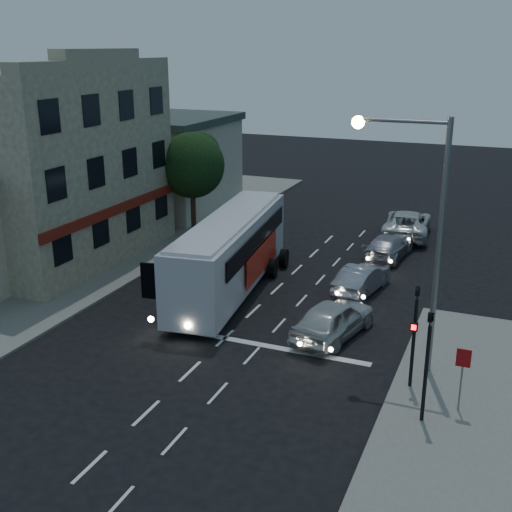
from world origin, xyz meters
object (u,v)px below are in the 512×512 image
at_px(tour_bus, 230,251).
at_px(car_sedan_c, 407,223).
at_px(traffic_signal_main, 415,325).
at_px(car_suv, 333,319).
at_px(car_sedan_b, 388,247).
at_px(car_sedan_a, 362,279).
at_px(regulatory_sign, 462,370).
at_px(traffic_signal_side, 428,354).
at_px(street_tree, 192,162).
at_px(streetlight, 422,218).

xyz_separation_m(tour_bus, car_sedan_c, (6.27, 12.51, -1.16)).
distance_m(car_sedan_c, traffic_signal_main, 19.09).
height_order(car_suv, traffic_signal_main, traffic_signal_main).
xyz_separation_m(car_suv, car_sedan_b, (0.06, 10.93, -0.12)).
distance_m(car_sedan_a, regulatory_sign, 10.83).
bearing_deg(car_suv, tour_bus, -15.65).
bearing_deg(car_sedan_b, car_suv, 94.91).
xyz_separation_m(traffic_signal_side, street_tree, (-16.51, 16.22, 2.08)).
height_order(tour_bus, regulatory_sign, tour_bus).
distance_m(car_sedan_a, car_sedan_c, 10.41).
bearing_deg(car_sedan_a, streetlight, 125.76).
relative_size(car_sedan_a, car_sedan_b, 0.89).
distance_m(car_suv, traffic_signal_side, 6.80).
xyz_separation_m(car_sedan_a, streetlight, (3.45, -6.91, 5.05)).
relative_size(car_sedan_a, regulatory_sign, 1.87).
relative_size(car_suv, car_sedan_b, 1.00).
xyz_separation_m(car_sedan_a, car_sedan_c, (0.36, 10.40, 0.13)).
distance_m(car_sedan_b, regulatory_sign, 15.89).
height_order(car_sedan_b, street_tree, street_tree).
distance_m(traffic_signal_main, street_tree, 21.38).
bearing_deg(car_sedan_b, street_tree, 3.81).
height_order(car_sedan_b, traffic_signal_main, traffic_signal_main).
bearing_deg(car_sedan_c, streetlight, 94.97).
distance_m(car_sedan_a, streetlight, 9.23).
bearing_deg(street_tree, car_sedan_a, -26.05).
bearing_deg(tour_bus, streetlight, -34.24).
xyz_separation_m(tour_bus, car_suv, (6.01, -3.20, -1.18)).
distance_m(car_sedan_b, car_sedan_c, 4.79).
xyz_separation_m(car_suv, traffic_signal_main, (3.61, -3.02, 1.63)).
distance_m(traffic_signal_side, streetlight, 4.84).
bearing_deg(car_sedan_c, regulatory_sign, 99.18).
xyz_separation_m(car_sedan_b, streetlight, (3.30, -12.53, 5.06)).
bearing_deg(tour_bus, regulatory_sign, -39.70).
xyz_separation_m(streetlight, street_tree, (-15.55, 12.82, -1.23)).
xyz_separation_m(car_sedan_a, traffic_signal_main, (3.70, -8.33, 1.74)).
distance_m(tour_bus, street_tree, 10.44).
height_order(car_suv, regulatory_sign, regulatory_sign).
bearing_deg(car_sedan_c, traffic_signal_main, 94.98).
distance_m(car_sedan_a, street_tree, 14.00).
height_order(tour_bus, car_sedan_b, tour_bus).
relative_size(car_sedan_a, traffic_signal_main, 1.01).
relative_size(car_sedan_b, street_tree, 0.75).
bearing_deg(traffic_signal_side, tour_bus, 141.52).
bearing_deg(car_sedan_c, street_tree, 14.63).
height_order(car_sedan_c, streetlight, streetlight).
height_order(tour_bus, traffic_signal_side, traffic_signal_side).
bearing_deg(traffic_signal_main, car_sedan_a, 113.97).
xyz_separation_m(tour_bus, streetlight, (9.36, -4.80, 3.77)).
height_order(car_sedan_a, traffic_signal_main, traffic_signal_main).
bearing_deg(street_tree, traffic_signal_side, -44.50).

